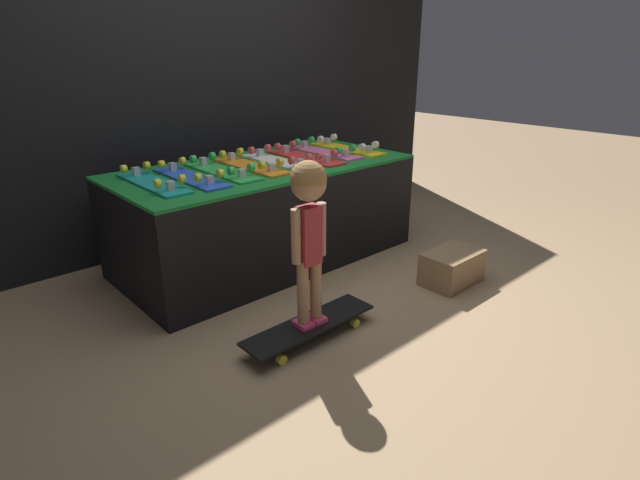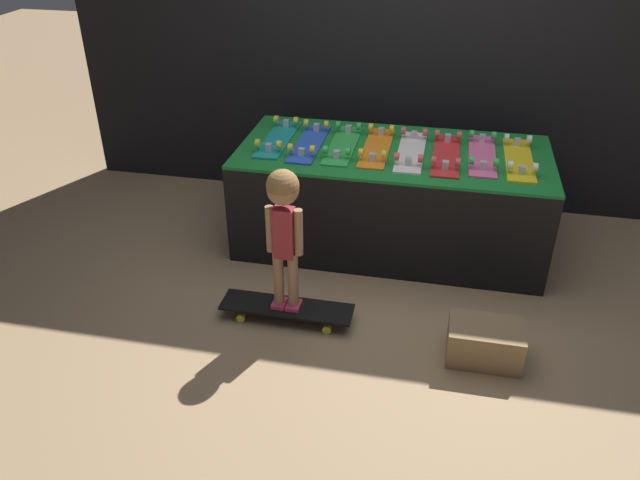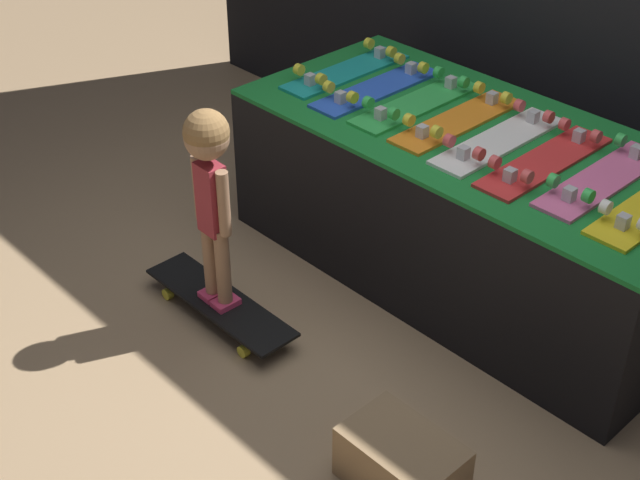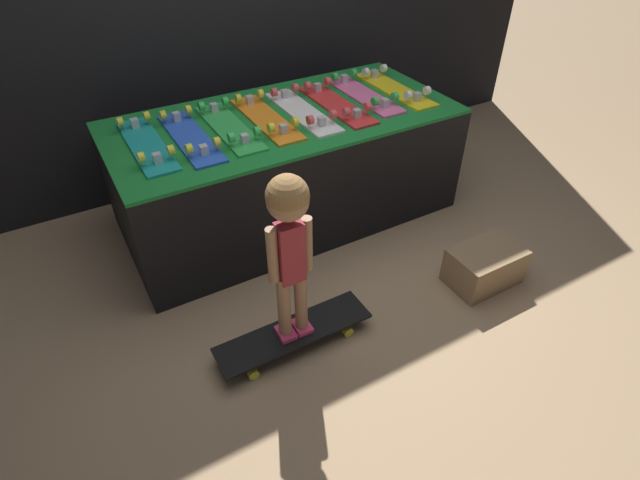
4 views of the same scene
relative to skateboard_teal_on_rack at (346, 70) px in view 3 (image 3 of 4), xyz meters
name	(u,v)px [view 3 (image 3 of 4)]	position (x,y,z in m)	size (l,w,h in m)	color
ground_plane	(363,333)	(0.81, -0.69, -0.73)	(16.00, 16.00, 0.00)	#9E7F5B
display_rack	(471,204)	(0.81, -0.02, -0.37)	(2.10, 0.99, 0.71)	black
skateboard_teal_on_rack	(346,70)	(0.00, 0.00, 0.00)	(0.18, 0.71, 0.09)	teal
skateboard_blue_on_rack	(377,87)	(0.23, -0.03, 0.00)	(0.18, 0.71, 0.09)	blue
skateboard_green_on_rack	(417,102)	(0.47, -0.02, 0.00)	(0.18, 0.71, 0.09)	green
skateboard_orange_on_rack	(458,119)	(0.70, -0.02, 0.00)	(0.18, 0.71, 0.09)	orange
skateboard_white_on_rack	(499,139)	(0.93, -0.04, 0.00)	(0.18, 0.71, 0.09)	white
skateboard_red_on_rack	(545,160)	(1.16, -0.05, 0.00)	(0.18, 0.71, 0.09)	red
skateboard_pink_on_rack	(603,177)	(1.40, -0.01, 0.00)	(0.18, 0.71, 0.09)	pink
skateboard_on_floor	(220,303)	(0.32, -1.06, -0.65)	(0.80, 0.21, 0.09)	black
child	(209,173)	(0.32, -1.06, -0.01)	(0.21, 0.18, 0.89)	#E03D6B
storage_box	(402,463)	(1.47, -1.18, -0.62)	(0.40, 0.27, 0.22)	#8E704C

